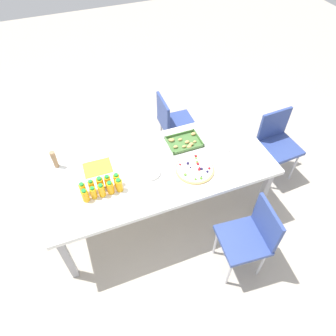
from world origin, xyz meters
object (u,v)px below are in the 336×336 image
object	(u,v)px
juice_bottle_7	(100,184)
paper_folder	(98,168)
chair_near_right	(251,235)
napkin_stack	(222,147)
juice_bottle_0	(85,196)
plate_stack	(150,173)
chair_end	(277,140)
chair_far_right	(172,121)
snack_tray	(184,142)
juice_bottle_8	(108,182)
juice_bottle_4	(119,185)
party_table	(159,171)
juice_bottle_3	(110,188)
cardboard_tube	(54,160)
juice_bottle_2	(102,190)
juice_bottle_6	(92,186)
juice_bottle_5	(83,189)
fruit_pizza	(195,169)
juice_bottle_9	(117,180)
juice_bottle_1	(93,193)

from	to	relation	value
juice_bottle_7	paper_folder	world-z (taller)	juice_bottle_7
chair_near_right	napkin_stack	bearing A→B (deg)	-3.88
juice_bottle_0	plate_stack	distance (m)	0.62
chair_end	plate_stack	size ratio (longest dim) A/B	4.58
chair_far_right	snack_tray	size ratio (longest dim) A/B	2.48
juice_bottle_7	juice_bottle_8	world-z (taller)	juice_bottle_7
juice_bottle_4	napkin_stack	world-z (taller)	juice_bottle_4
party_table	juice_bottle_3	world-z (taller)	juice_bottle_3
juice_bottle_8	cardboard_tube	bearing A→B (deg)	133.71
chair_far_right	paper_folder	xyz separation A→B (m)	(-1.02, -0.64, 0.23)
juice_bottle_2	cardboard_tube	world-z (taller)	cardboard_tube
chair_near_right	snack_tray	bearing A→B (deg)	15.13
cardboard_tube	juice_bottle_6	bearing A→B (deg)	-58.50
party_table	juice_bottle_7	world-z (taller)	juice_bottle_7
juice_bottle_4	cardboard_tube	bearing A→B (deg)	134.68
juice_bottle_5	chair_far_right	bearing A→B (deg)	36.90
juice_bottle_4	fruit_pizza	world-z (taller)	juice_bottle_4
chair_near_right	cardboard_tube	distance (m)	1.90
chair_far_right	napkin_stack	distance (m)	0.88
juice_bottle_5	napkin_stack	size ratio (longest dim) A/B	0.88
juice_bottle_6	snack_tray	xyz separation A→B (m)	(0.99, 0.28, -0.05)
party_table	juice_bottle_7	xyz separation A→B (m)	(-0.56, -0.06, 0.13)
juice_bottle_0	plate_stack	bearing A→B (deg)	7.82
chair_far_right	juice_bottle_2	distance (m)	1.45
paper_folder	juice_bottle_2	bearing A→B (deg)	-94.54
juice_bottle_8	paper_folder	world-z (taller)	juice_bottle_8
juice_bottle_0	juice_bottle_5	xyz separation A→B (m)	(-0.01, 0.08, -0.00)
juice_bottle_4	juice_bottle_7	bearing A→B (deg)	154.68
plate_stack	paper_folder	world-z (taller)	plate_stack
snack_tray	juice_bottle_0	bearing A→B (deg)	-161.53
chair_far_right	plate_stack	xyz separation A→B (m)	(-0.57, -0.89, 0.23)
juice_bottle_7	snack_tray	world-z (taller)	juice_bottle_7
juice_bottle_0	fruit_pizza	xyz separation A→B (m)	(1.01, -0.02, -0.05)
juice_bottle_5	juice_bottle_9	size ratio (longest dim) A/B	1.00
juice_bottle_5	plate_stack	bearing A→B (deg)	0.34
juice_bottle_4	juice_bottle_7	world-z (taller)	juice_bottle_7
snack_tray	cardboard_tube	distance (m)	1.26
juice_bottle_0	napkin_stack	distance (m)	1.40
snack_tray	napkin_stack	size ratio (longest dim) A/B	2.23
juice_bottle_7	cardboard_tube	size ratio (longest dim) A/B	0.79
fruit_pizza	snack_tray	world-z (taller)	fruit_pizza
juice_bottle_0	juice_bottle_4	distance (m)	0.30
juice_bottle_9	snack_tray	world-z (taller)	juice_bottle_9
chair_end	juice_bottle_9	size ratio (longest dim) A/B	6.30
juice_bottle_8	juice_bottle_9	world-z (taller)	juice_bottle_8
juice_bottle_2	juice_bottle_3	xyz separation A→B (m)	(0.08, 0.01, -0.00)
chair_end	juice_bottle_0	distance (m)	2.20
juice_bottle_1	juice_bottle_9	bearing A→B (deg)	17.62
party_table	juice_bottle_3	bearing A→B (deg)	-165.11
plate_stack	juice_bottle_2	bearing A→B (deg)	-169.88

